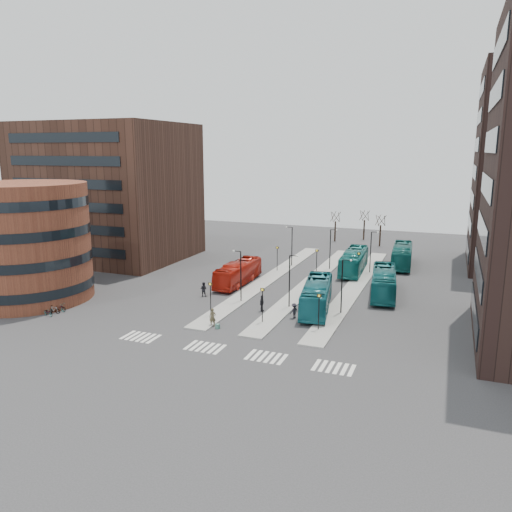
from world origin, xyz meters
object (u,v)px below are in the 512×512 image
(teal_bus_d, at_px, (402,255))
(commuter_a, at_px, (204,289))
(teal_bus_b, at_px, (354,261))
(teal_bus_c, at_px, (384,282))
(commuter_b, at_px, (262,303))
(red_bus, at_px, (238,273))
(bicycle_mid, at_px, (54,310))
(commuter_c, at_px, (294,311))
(bicycle_far, at_px, (59,307))
(suitcase, at_px, (218,326))
(traveller, at_px, (213,317))
(teal_bus_a, at_px, (317,295))
(bicycle_near, at_px, (48,312))

(teal_bus_d, distance_m, commuter_a, 33.57)
(teal_bus_d, bearing_deg, teal_bus_b, -136.07)
(teal_bus_c, height_order, commuter_b, teal_bus_c)
(red_bus, relative_size, bicycle_mid, 7.25)
(red_bus, xyz_separation_m, commuter_c, (11.18, -10.66, -0.70))
(teal_bus_b, xyz_separation_m, bicycle_far, (-27.27, -30.47, -1.22))
(teal_bus_b, xyz_separation_m, commuter_c, (-2.08, -23.02, -0.85))
(suitcase, xyz_separation_m, teal_bus_c, (14.02, 18.36, 1.42))
(red_bus, xyz_separation_m, bicycle_far, (-14.01, -18.10, -1.06))
(red_bus, relative_size, traveller, 5.84)
(teal_bus_c, distance_m, bicycle_mid, 38.95)
(commuter_b, bearing_deg, suitcase, 160.97)
(commuter_b, bearing_deg, bicycle_far, 110.26)
(commuter_a, relative_size, commuter_c, 1.08)
(red_bus, distance_m, commuter_c, 15.46)
(commuter_b, bearing_deg, commuter_c, -104.27)
(suitcase, distance_m, teal_bus_d, 38.64)
(teal_bus_a, bearing_deg, bicycle_near, -164.18)
(teal_bus_d, bearing_deg, traveller, -117.19)
(red_bus, relative_size, bicycle_far, 6.19)
(traveller, relative_size, bicycle_near, 1.21)
(teal_bus_a, xyz_separation_m, teal_bus_d, (6.81, 26.06, 0.01))
(teal_bus_a, bearing_deg, commuter_b, -162.72)
(teal_bus_c, height_order, traveller, teal_bus_c)
(suitcase, distance_m, bicycle_near, 19.21)
(suitcase, bearing_deg, bicycle_far, -163.95)
(commuter_b, xyz_separation_m, bicycle_mid, (-21.14, -9.21, -0.47))
(red_bus, xyz_separation_m, bicycle_mid, (-14.01, -18.94, -1.08))
(red_bus, distance_m, teal_bus_a, 14.41)
(commuter_b, relative_size, bicycle_mid, 1.22)
(red_bus, xyz_separation_m, commuter_b, (7.13, -9.73, -0.61))
(suitcase, xyz_separation_m, teal_bus_b, (8.32, 28.96, 1.44))
(traveller, bearing_deg, suitcase, -42.31)
(teal_bus_c, relative_size, traveller, 6.33)
(bicycle_far, bearing_deg, commuter_c, -72.31)
(bicycle_near, xyz_separation_m, bicycle_far, (0.00, 1.66, 0.06))
(traveller, xyz_separation_m, commuter_c, (7.04, 5.44, -0.11))
(teal_bus_b, xyz_separation_m, teal_bus_c, (5.70, -10.61, -0.02))
(bicycle_mid, bearing_deg, teal_bus_c, -66.81)
(commuter_a, bearing_deg, teal_bus_b, -135.58)
(commuter_c, bearing_deg, teal_bus_c, 176.08)
(teal_bus_a, distance_m, commuter_c, 4.14)
(traveller, height_order, bicycle_near, traveller)
(teal_bus_b, height_order, bicycle_mid, teal_bus_b)
(suitcase, height_order, bicycle_mid, bicycle_mid)
(bicycle_near, bearing_deg, teal_bus_c, -41.45)
(red_bus, xyz_separation_m, traveller, (4.14, -16.10, -0.59))
(teal_bus_c, distance_m, traveller, 23.21)
(suitcase, xyz_separation_m, bicycle_mid, (-18.95, -2.34, 0.21))
(commuter_b, bearing_deg, red_bus, 34.90)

